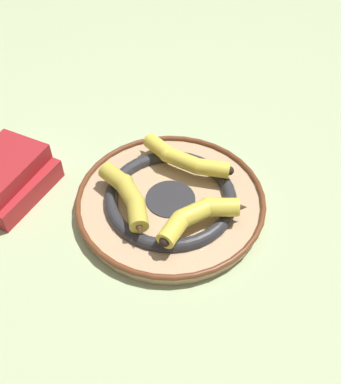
{
  "coord_description": "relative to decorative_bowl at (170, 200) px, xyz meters",
  "views": [
    {
      "loc": [
        0.51,
        0.24,
        0.65
      ],
      "look_at": [
        -0.02,
        0.04,
        0.04
      ],
      "focal_mm": 42.0,
      "sensor_mm": 36.0,
      "label": 1
    }
  ],
  "objects": [
    {
      "name": "book_stack",
      "position": [
        0.07,
        -0.32,
        0.02
      ],
      "size": [
        0.19,
        0.17,
        0.08
      ],
      "rotation": [
        0.0,
        0.0,
        3.1
      ],
      "color": "#AD2328",
      "rests_on": "ground_plane"
    },
    {
      "name": "ground_plane",
      "position": [
        0.02,
        -0.04,
        -0.02
      ],
      "size": [
        2.8,
        2.8,
        0.0
      ],
      "primitive_type": "plane",
      "color": "#B2C693"
    },
    {
      "name": "banana_a",
      "position": [
        0.05,
        0.07,
        0.04
      ],
      "size": [
        0.14,
        0.13,
        0.03
      ],
      "rotation": [
        0.0,
        0.0,
        -0.69
      ],
      "color": "yellow",
      "rests_on": "decorative_bowl"
    },
    {
      "name": "banana_c",
      "position": [
        -0.08,
        -0.0,
        0.04
      ],
      "size": [
        0.07,
        0.2,
        0.03
      ],
      "rotation": [
        0.0,
        0.0,
        -4.88
      ],
      "color": "yellow",
      "rests_on": "decorative_bowl"
    },
    {
      "name": "decorative_bowl",
      "position": [
        0.0,
        0.0,
        0.0
      ],
      "size": [
        0.36,
        0.36,
        0.04
      ],
      "color": "tan",
      "rests_on": "ground_plane"
    },
    {
      "name": "banana_b",
      "position": [
        0.05,
        -0.06,
        0.04
      ],
      "size": [
        0.14,
        0.14,
        0.03
      ],
      "rotation": [
        0.0,
        0.0,
        -2.31
      ],
      "color": "gold",
      "rests_on": "decorative_bowl"
    }
  ]
}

